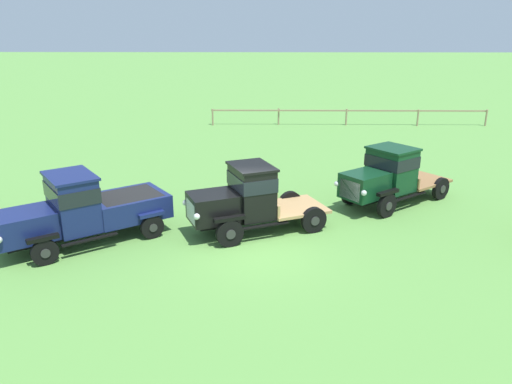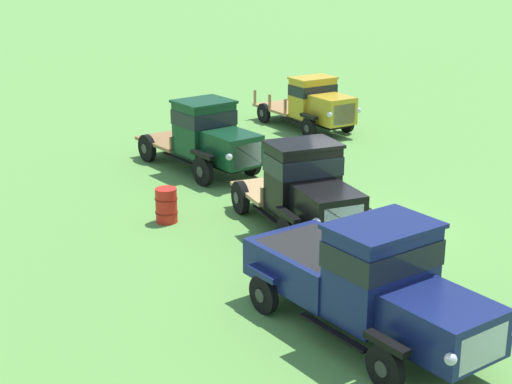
{
  "view_description": "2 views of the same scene",
  "coord_description": "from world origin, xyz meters",
  "px_view_note": "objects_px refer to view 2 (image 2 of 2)",
  "views": [
    {
      "loc": [
        0.28,
        -14.14,
        6.62
      ],
      "look_at": [
        -0.0,
        2.64,
        1.0
      ],
      "focal_mm": 35.0,
      "sensor_mm": 36.0,
      "label": 1
    },
    {
      "loc": [
        -18.42,
        2.53,
        7.04
      ],
      "look_at": [
        -0.0,
        2.64,
        1.0
      ],
      "focal_mm": 55.0,
      "sensor_mm": 36.0,
      "label": 2
    }
  ],
  "objects_px": {
    "vintage_truck_midrow_center": "(306,189)",
    "oil_drum_near_fence": "(166,205)",
    "vintage_truck_back_of_row": "(315,104)",
    "vintage_truck_second_in_line": "(369,279)",
    "vintage_truck_far_side": "(208,136)"
  },
  "relations": [
    {
      "from": "vintage_truck_second_in_line",
      "to": "vintage_truck_midrow_center",
      "type": "xyz_separation_m",
      "value": [
        5.11,
        0.85,
        0.07
      ]
    },
    {
      "from": "vintage_truck_back_of_row",
      "to": "oil_drum_near_fence",
      "type": "bearing_deg",
      "value": 155.72
    },
    {
      "from": "vintage_truck_midrow_center",
      "to": "oil_drum_near_fence",
      "type": "distance_m",
      "value": 3.71
    },
    {
      "from": "vintage_truck_far_side",
      "to": "oil_drum_near_fence",
      "type": "relative_size",
      "value": 5.6
    },
    {
      "from": "vintage_truck_back_of_row",
      "to": "oil_drum_near_fence",
      "type": "relative_size",
      "value": 5.46
    },
    {
      "from": "oil_drum_near_fence",
      "to": "vintage_truck_back_of_row",
      "type": "bearing_deg",
      "value": -24.28
    },
    {
      "from": "vintage_truck_second_in_line",
      "to": "oil_drum_near_fence",
      "type": "xyz_separation_m",
      "value": [
        5.98,
        4.38,
        -0.67
      ]
    },
    {
      "from": "oil_drum_near_fence",
      "to": "vintage_truck_midrow_center",
      "type": "bearing_deg",
      "value": -103.85
    },
    {
      "from": "vintage_truck_second_in_line",
      "to": "vintage_truck_back_of_row",
      "type": "xyz_separation_m",
      "value": [
        15.89,
        -0.09,
        -0.07
      ]
    },
    {
      "from": "vintage_truck_back_of_row",
      "to": "oil_drum_near_fence",
      "type": "distance_m",
      "value": 10.88
    },
    {
      "from": "vintage_truck_midrow_center",
      "to": "oil_drum_near_fence",
      "type": "relative_size",
      "value": 5.52
    },
    {
      "from": "vintage_truck_second_in_line",
      "to": "vintage_truck_midrow_center",
      "type": "distance_m",
      "value": 5.18
    },
    {
      "from": "vintage_truck_second_in_line",
      "to": "vintage_truck_back_of_row",
      "type": "relative_size",
      "value": 1.08
    },
    {
      "from": "vintage_truck_midrow_center",
      "to": "vintage_truck_back_of_row",
      "type": "bearing_deg",
      "value": -4.97
    },
    {
      "from": "vintage_truck_midrow_center",
      "to": "vintage_truck_far_side",
      "type": "height_order",
      "value": "vintage_truck_midrow_center"
    }
  ]
}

